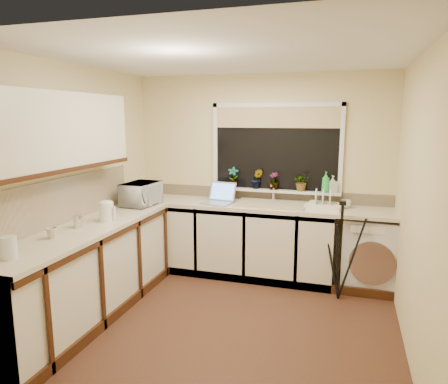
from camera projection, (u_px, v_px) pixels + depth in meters
floor at (225, 320)px, 3.97m from camera, size 3.20×3.20×0.00m
ceiling at (226, 55)px, 3.53m from camera, size 3.20×3.20×0.00m
wall_back at (260, 174)px, 5.16m from camera, size 3.20×0.00×3.20m
wall_front at (150, 243)px, 2.34m from camera, size 3.20×0.00×3.20m
wall_left at (76, 187)px, 4.21m from camera, size 0.00×3.00×3.00m
wall_right at (416, 206)px, 3.29m from camera, size 0.00×3.00×3.00m
base_cabinet_back at (228, 239)px, 5.11m from camera, size 2.55×0.60×0.86m
base_cabinet_left at (88, 274)px, 3.98m from camera, size 0.54×2.40×0.86m
worktop_back at (254, 206)px, 4.94m from camera, size 3.20×0.60×0.04m
worktop_left at (86, 229)px, 3.90m from camera, size 0.60×2.40×0.04m
upper_cabinet at (55, 132)px, 3.63m from camera, size 0.28×1.90×0.70m
splashback_left at (58, 202)px, 3.94m from camera, size 0.02×2.40×0.45m
splashback_back at (259, 194)px, 5.19m from camera, size 3.20×0.02×0.14m
window_glass at (276, 148)px, 5.03m from camera, size 1.50×0.02×1.00m
window_blind at (276, 117)px, 4.94m from camera, size 1.50×0.02×0.25m
windowsill at (274, 190)px, 5.07m from camera, size 1.60×0.14×0.03m
sink at (271, 204)px, 4.88m from camera, size 0.82×0.46×0.03m
faucet at (274, 192)px, 5.03m from camera, size 0.03×0.03×0.24m
washing_machine at (371, 253)px, 4.67m from camera, size 0.64×0.62×0.82m
laptop at (219, 198)px, 4.99m from camera, size 0.39×0.39×0.24m
kettle at (107, 212)px, 4.10m from camera, size 0.14×0.14×0.19m
dish_rack at (325, 206)px, 4.68m from camera, size 0.44×0.36×0.06m
tripod at (340, 251)px, 4.33m from camera, size 0.67×0.67×1.07m
glass_jug at (9, 248)px, 3.01m from camera, size 0.12×0.12×0.17m
steel_jar at (78, 221)px, 3.88m from camera, size 0.09×0.09×0.12m
microwave at (141, 194)px, 4.86m from camera, size 0.35×0.50×0.27m
plant_a at (233, 177)px, 5.17m from camera, size 0.15×0.11×0.26m
plant_b at (257, 179)px, 5.09m from camera, size 0.15×0.13×0.25m
plant_c at (274, 181)px, 5.03m from camera, size 0.16×0.16×0.22m
plant_d at (302, 182)px, 4.94m from camera, size 0.24×0.22×0.22m
soap_bottle_green at (326, 182)px, 4.84m from camera, size 0.12×0.12×0.25m
soap_bottle_clear at (333, 184)px, 4.84m from camera, size 0.12×0.12×0.20m
cup_back at (346, 204)px, 4.71m from camera, size 0.14×0.14×0.09m
cup_left at (52, 233)px, 3.53m from camera, size 0.13×0.13×0.09m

